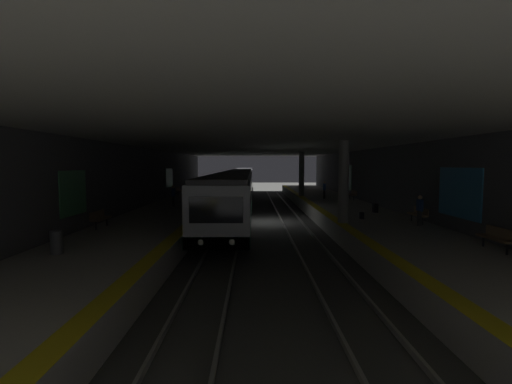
# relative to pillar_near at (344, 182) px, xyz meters

# --- Properties ---
(ground_plane) EXTENTS (120.00, 120.00, 0.00)m
(ground_plane) POSITION_rel_pillar_near_xyz_m (6.81, 4.35, -3.33)
(ground_plane) COLOR #42423F
(track_left) EXTENTS (60.00, 1.53, 0.16)m
(track_left) POSITION_rel_pillar_near_xyz_m (6.81, 2.15, -3.25)
(track_left) COLOR gray
(track_left) RESTS_ON ground
(track_right) EXTENTS (60.00, 1.53, 0.16)m
(track_right) POSITION_rel_pillar_near_xyz_m (6.81, 6.55, -3.25)
(track_right) COLOR gray
(track_right) RESTS_ON ground
(platform_left) EXTENTS (60.00, 5.30, 1.06)m
(platform_left) POSITION_rel_pillar_near_xyz_m (6.81, -2.20, -2.80)
(platform_left) COLOR #B7B2A8
(platform_left) RESTS_ON ground
(platform_right) EXTENTS (60.00, 5.30, 1.06)m
(platform_right) POSITION_rel_pillar_near_xyz_m (6.81, 10.90, -2.80)
(platform_right) COLOR #B7B2A8
(platform_right) RESTS_ON ground
(wall_left) EXTENTS (60.00, 0.56, 5.60)m
(wall_left) POSITION_rel_pillar_near_xyz_m (6.81, -5.10, -0.52)
(wall_left) COLOR #56565B
(wall_left) RESTS_ON ground
(wall_right) EXTENTS (60.00, 0.56, 5.60)m
(wall_right) POSITION_rel_pillar_near_xyz_m (6.81, 13.80, -0.52)
(wall_right) COLOR #56565B
(wall_right) RESTS_ON ground
(ceiling_slab) EXTENTS (60.00, 19.40, 0.40)m
(ceiling_slab) POSITION_rel_pillar_near_xyz_m (6.81, 4.35, 2.47)
(ceiling_slab) COLOR beige
(ceiling_slab) RESTS_ON wall_left
(pillar_near) EXTENTS (0.56, 0.56, 4.55)m
(pillar_near) POSITION_rel_pillar_near_xyz_m (0.00, 0.00, 0.00)
(pillar_near) COLOR gray
(pillar_near) RESTS_ON platform_left
(pillar_far) EXTENTS (0.56, 0.56, 4.55)m
(pillar_far) POSITION_rel_pillar_near_xyz_m (17.57, 0.00, 0.00)
(pillar_far) COLOR gray
(pillar_far) RESTS_ON platform_left
(metro_train) EXTENTS (53.08, 2.83, 3.49)m
(metro_train) POSITION_rel_pillar_near_xyz_m (21.39, 6.55, -1.30)
(metro_train) COLOR #B7BCC6
(metro_train) RESTS_ON track_right
(bench_left_near) EXTENTS (1.70, 0.47, 0.86)m
(bench_left_near) POSITION_rel_pillar_near_xyz_m (-6.67, -4.18, -1.75)
(bench_left_near) COLOR #262628
(bench_left_near) RESTS_ON platform_left
(bench_left_mid) EXTENTS (1.70, 0.47, 0.86)m
(bench_left_mid) POSITION_rel_pillar_near_xyz_m (-0.11, -4.18, -1.75)
(bench_left_mid) COLOR #262628
(bench_left_mid) RESTS_ON platform_left
(bench_left_far) EXTENTS (1.70, 0.47, 0.86)m
(bench_left_far) POSITION_rel_pillar_near_xyz_m (13.37, -4.18, -1.75)
(bench_left_far) COLOR #262628
(bench_left_far) RESTS_ON platform_left
(bench_right_near) EXTENTS (1.70, 0.47, 0.86)m
(bench_right_near) POSITION_rel_pillar_near_xyz_m (-1.52, 12.88, -1.75)
(bench_right_near) COLOR #262628
(bench_right_near) RESTS_ON platform_right
(bench_right_mid) EXTENTS (1.70, 0.47, 0.86)m
(bench_right_mid) POSITION_rel_pillar_near_xyz_m (18.71, 12.88, -1.75)
(bench_right_mid) COLOR #262628
(bench_right_mid) RESTS_ON platform_right
(person_waiting_near) EXTENTS (0.60, 0.23, 1.66)m
(person_waiting_near) POSITION_rel_pillar_near_xyz_m (14.39, -1.75, -1.38)
(person_waiting_near) COLOR #252525
(person_waiting_near) RESTS_ON platform_left
(person_walking_mid) EXTENTS (0.60, 0.22, 1.64)m
(person_walking_mid) POSITION_rel_pillar_near_xyz_m (-1.20, -3.73, -1.39)
(person_walking_mid) COLOR #404040
(person_walking_mid) RESTS_ON platform_left
(person_standing_far) EXTENTS (0.60, 0.23, 1.66)m
(person_standing_far) POSITION_rel_pillar_near_xyz_m (7.73, 11.10, -1.37)
(person_standing_far) COLOR #282828
(person_standing_far) RESTS_ON platform_right
(suitcase_rolling) EXTENTS (0.42, 0.28, 0.92)m
(suitcase_rolling) POSITION_rel_pillar_near_xyz_m (4.34, -3.26, -1.96)
(suitcase_rolling) COLOR black
(suitcase_rolling) RESTS_ON platform_left
(backpack_on_floor) EXTENTS (0.30, 0.20, 0.40)m
(backpack_on_floor) POSITION_rel_pillar_near_xyz_m (1.38, -1.47, -2.08)
(backpack_on_floor) COLOR black
(backpack_on_floor) RESTS_ON platform_left
(trash_bin) EXTENTS (0.44, 0.44, 0.85)m
(trash_bin) POSITION_rel_pillar_near_xyz_m (-7.05, 12.15, -1.85)
(trash_bin) COLOR #595B5E
(trash_bin) RESTS_ON platform_right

